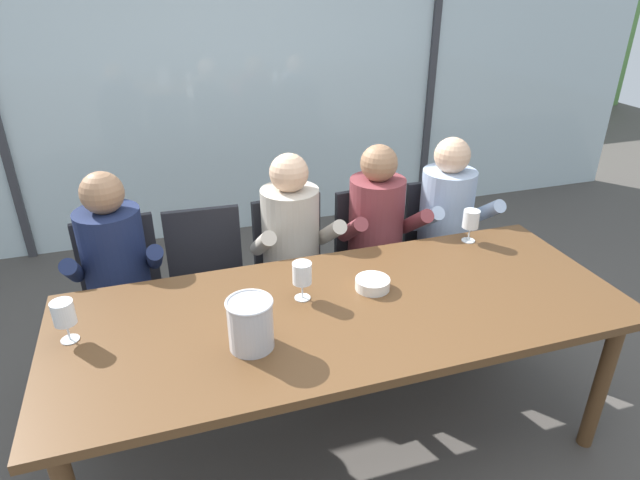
% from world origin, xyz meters
% --- Properties ---
extents(ground, '(14.00, 14.00, 0.00)m').
position_xyz_m(ground, '(0.00, 1.00, 0.00)').
color(ground, '#4C4742').
extents(window_glass_panel, '(7.63, 0.03, 2.60)m').
position_xyz_m(window_glass_panel, '(0.00, 2.55, 1.30)').
color(window_glass_panel, silver).
rests_on(window_glass_panel, ground).
extents(window_mullion_right, '(0.06, 0.06, 2.60)m').
position_xyz_m(window_mullion_right, '(1.72, 2.53, 1.30)').
color(window_mullion_right, '#38383D').
rests_on(window_mullion_right, ground).
extents(hillside_vineyard, '(13.63, 2.40, 1.74)m').
position_xyz_m(hillside_vineyard, '(0.00, 6.53, 0.87)').
color(hillside_vineyard, '#568942').
rests_on(hillside_vineyard, ground).
extents(dining_table, '(2.43, 0.96, 0.77)m').
position_xyz_m(dining_table, '(0.00, 0.00, 0.70)').
color(dining_table, brown).
rests_on(dining_table, ground).
extents(chair_near_curtain, '(0.47, 0.47, 0.88)m').
position_xyz_m(chair_near_curtain, '(-0.94, 0.90, 0.51)').
color(chair_near_curtain, '#232328').
rests_on(chair_near_curtain, ground).
extents(chair_left_of_center, '(0.46, 0.46, 0.88)m').
position_xyz_m(chair_left_of_center, '(-0.49, 0.89, 0.51)').
color(chair_left_of_center, '#232328').
rests_on(chair_left_of_center, ground).
extents(chair_center, '(0.49, 0.49, 0.88)m').
position_xyz_m(chair_center, '(0.02, 0.91, 0.51)').
color(chair_center, '#232328').
rests_on(chair_center, ground).
extents(chair_right_of_center, '(0.47, 0.47, 0.88)m').
position_xyz_m(chair_right_of_center, '(0.52, 0.89, 0.51)').
color(chair_right_of_center, '#232328').
rests_on(chair_right_of_center, ground).
extents(chair_near_window_right, '(0.46, 0.46, 0.88)m').
position_xyz_m(chair_near_window_right, '(0.98, 0.88, 0.51)').
color(chair_near_window_right, '#232328').
rests_on(chair_near_window_right, ground).
extents(person_navy_polo, '(0.48, 0.62, 1.20)m').
position_xyz_m(person_navy_polo, '(-0.94, 0.75, 0.69)').
color(person_navy_polo, '#192347').
rests_on(person_navy_polo, ground).
extents(person_beige_jumper, '(0.47, 0.62, 1.20)m').
position_xyz_m(person_beige_jumper, '(-0.02, 0.75, 0.69)').
color(person_beige_jumper, '#B7AD9E').
rests_on(person_beige_jumper, ground).
extents(person_maroon_top, '(0.47, 0.62, 1.20)m').
position_xyz_m(person_maroon_top, '(0.49, 0.75, 0.69)').
color(person_maroon_top, brown).
rests_on(person_maroon_top, ground).
extents(person_pale_blue_shirt, '(0.48, 0.62, 1.20)m').
position_xyz_m(person_pale_blue_shirt, '(0.95, 0.75, 0.69)').
color(person_pale_blue_shirt, '#9EB2D1').
rests_on(person_pale_blue_shirt, ground).
extents(ice_bucket_primary, '(0.18, 0.18, 0.20)m').
position_xyz_m(ice_bucket_primary, '(-0.43, -0.14, 0.88)').
color(ice_bucket_primary, '#B7B7BC').
rests_on(ice_bucket_primary, dining_table).
extents(tasting_bowl, '(0.16, 0.16, 0.05)m').
position_xyz_m(tasting_bowl, '(0.17, 0.10, 0.80)').
color(tasting_bowl, silver).
rests_on(tasting_bowl, dining_table).
extents(wine_glass_by_left_taster, '(0.08, 0.08, 0.17)m').
position_xyz_m(wine_glass_by_left_taster, '(-0.15, 0.12, 0.90)').
color(wine_glass_by_left_taster, silver).
rests_on(wine_glass_by_left_taster, dining_table).
extents(wine_glass_near_bucket, '(0.08, 0.08, 0.17)m').
position_xyz_m(wine_glass_near_bucket, '(0.83, 0.39, 0.89)').
color(wine_glass_near_bucket, silver).
rests_on(wine_glass_near_bucket, dining_table).
extents(wine_glass_center_pour, '(0.08, 0.08, 0.17)m').
position_xyz_m(wine_glass_center_pour, '(-1.09, 0.11, 0.89)').
color(wine_glass_center_pour, silver).
rests_on(wine_glass_center_pour, dining_table).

